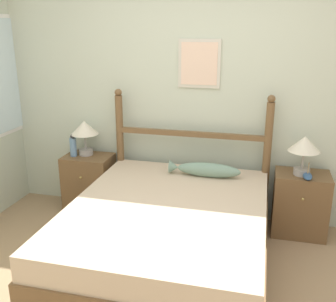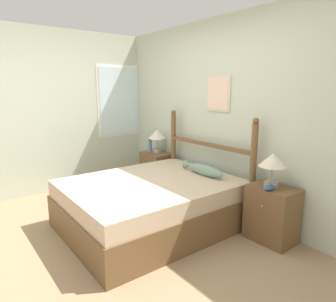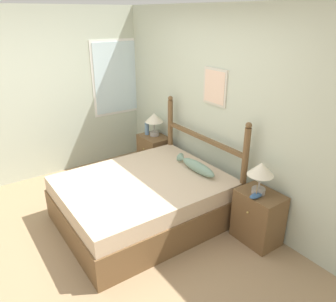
{
  "view_description": "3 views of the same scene",
  "coord_description": "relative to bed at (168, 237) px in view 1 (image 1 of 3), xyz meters",
  "views": [
    {
      "loc": [
        0.59,
        -2.13,
        1.93
      ],
      "look_at": [
        -0.18,
        0.93,
        0.92
      ],
      "focal_mm": 42.0,
      "sensor_mm": 36.0,
      "label": 1
    },
    {
      "loc": [
        2.72,
        -1.26,
        1.65
      ],
      "look_at": [
        -0.2,
        0.97,
        0.88
      ],
      "focal_mm": 32.0,
      "sensor_mm": 36.0,
      "label": 2
    },
    {
      "loc": [
        2.95,
        -1.13,
        2.45
      ],
      "look_at": [
        -0.18,
        1.06,
        0.82
      ],
      "focal_mm": 35.0,
      "sensor_mm": 36.0,
      "label": 3
    }
  ],
  "objects": [
    {
      "name": "table_lamp_left",
      "position": [
        -1.12,
        0.89,
        0.6
      ],
      "size": [
        0.29,
        0.29,
        0.37
      ],
      "color": "gray",
      "rests_on": "nightstand_left"
    },
    {
      "name": "bed",
      "position": [
        0.0,
        0.0,
        0.0
      ],
      "size": [
        1.57,
        1.96,
        0.57
      ],
      "color": "brown",
      "rests_on": "ground_plane"
    },
    {
      "name": "model_boat",
      "position": [
        1.11,
        0.74,
        0.36
      ],
      "size": [
        0.08,
        0.18,
        0.15
      ],
      "color": "#335684",
      "rests_on": "nightstand_right"
    },
    {
      "name": "table_lamp_right",
      "position": [
        1.07,
        0.83,
        0.6
      ],
      "size": [
        0.29,
        0.29,
        0.37
      ],
      "color": "gray",
      "rests_on": "nightstand_right"
    },
    {
      "name": "nightstand_left",
      "position": [
        -1.09,
        0.86,
        0.02
      ],
      "size": [
        0.5,
        0.38,
        0.61
      ],
      "color": "brown",
      "rests_on": "ground_plane"
    },
    {
      "name": "headboard",
      "position": [
        -0.0,
        0.94,
        0.43
      ],
      "size": [
        1.57,
        0.08,
        1.33
      ],
      "color": "brown",
      "rests_on": "ground_plane"
    },
    {
      "name": "bottle",
      "position": [
        -1.23,
        0.82,
        0.44
      ],
      "size": [
        0.07,
        0.07,
        0.24
      ],
      "color": "#668CB2",
      "rests_on": "nightstand_left"
    },
    {
      "name": "fish_pillow",
      "position": [
        0.19,
        0.68,
        0.36
      ],
      "size": [
        0.67,
        0.13,
        0.14
      ],
      "color": "gray",
      "rests_on": "bed"
    },
    {
      "name": "nightstand_right",
      "position": [
        1.09,
        0.86,
        0.02
      ],
      "size": [
        0.5,
        0.38,
        0.61
      ],
      "color": "brown",
      "rests_on": "ground_plane"
    },
    {
      "name": "wall_back",
      "position": [
        0.11,
        1.1,
        0.99
      ],
      "size": [
        6.4,
        0.08,
        2.55
      ],
      "color": "beige",
      "rests_on": "ground_plane"
    }
  ]
}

